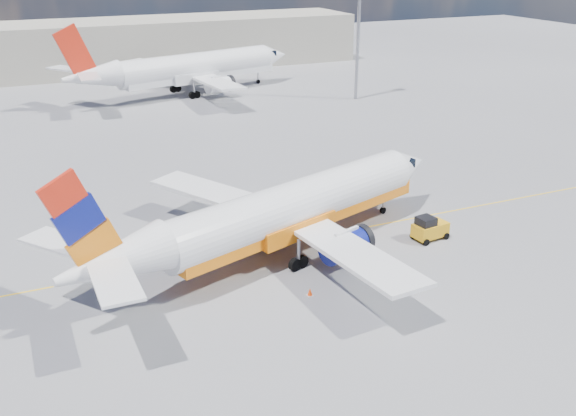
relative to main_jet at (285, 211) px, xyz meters
name	(u,v)px	position (x,y,z in m)	size (l,w,h in m)	color
ground	(325,256)	(2.29, -1.45, -3.16)	(240.00, 240.00, 0.00)	slate
taxi_line	(306,239)	(2.29, 1.55, -3.15)	(70.00, 0.15, 0.01)	yellow
terminal_main	(150,44)	(7.29, 73.55, 0.84)	(70.00, 14.00, 8.00)	#A7A190
main_jet	(285,211)	(0.00, 0.00, 0.00)	(31.15, 23.64, 9.47)	white
second_jet	(190,69)	(7.82, 50.97, 0.42)	(35.52, 27.09, 10.74)	white
gse_tug	(429,228)	(10.28, -2.03, -2.31)	(2.67, 1.86, 1.78)	black
traffic_cone	(310,292)	(-0.90, -5.78, -2.91)	(0.36, 0.36, 0.50)	white
floodlight_mast	(359,5)	(27.48, 39.20, 9.12)	(1.49, 1.49, 20.47)	#9C9CA4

